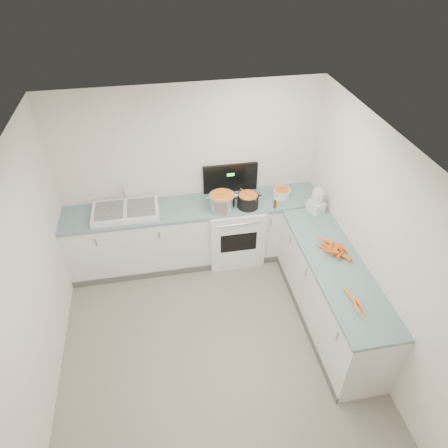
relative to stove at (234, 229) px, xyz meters
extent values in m
cube|color=white|center=(-0.55, 0.01, -0.02)|extent=(3.50, 0.60, 0.90)
cube|color=#739CA3|center=(-0.55, 0.01, 0.45)|extent=(3.50, 0.62, 0.04)
cube|color=white|center=(0.90, -1.39, -0.02)|extent=(0.60, 2.20, 0.90)
cube|color=#739CA3|center=(0.90, -1.39, 0.45)|extent=(0.62, 2.20, 0.04)
cube|color=white|center=(0.00, -0.01, -0.02)|extent=(0.76, 0.65, 0.90)
cube|color=black|center=(0.00, 0.29, 0.68)|extent=(0.76, 0.05, 0.42)
cube|color=white|center=(-1.45, 0.01, 0.50)|extent=(0.86, 0.52, 0.07)
cube|color=slate|center=(-1.65, 0.01, 0.54)|extent=(0.36, 0.42, 0.01)
cube|color=slate|center=(-1.25, 0.01, 0.54)|extent=(0.36, 0.42, 0.01)
cylinder|color=silver|center=(-1.45, 0.23, 0.66)|extent=(0.03, 0.03, 0.24)
cylinder|color=silver|center=(-0.19, -0.13, 0.57)|extent=(0.39, 0.39, 0.25)
cylinder|color=black|center=(0.16, -0.13, 0.55)|extent=(0.38, 0.38, 0.20)
cylinder|color=#AD7A47|center=(0.16, -0.13, 0.66)|extent=(0.15, 0.31, 0.01)
cylinder|color=white|center=(0.67, 0.03, 0.52)|extent=(0.26, 0.26, 0.11)
cylinder|color=#593319|center=(0.51, -0.22, 0.52)|extent=(0.04, 0.04, 0.10)
cylinder|color=#E5B266|center=(0.53, -0.19, 0.51)|extent=(0.05, 0.05, 0.09)
cube|color=white|center=(1.02, -0.39, 0.54)|extent=(0.23, 0.25, 0.15)
cylinder|color=silver|center=(1.02, -0.39, 0.69)|extent=(0.15, 0.15, 0.15)
cylinder|color=white|center=(1.02, -0.39, 0.78)|extent=(0.09, 0.09, 0.04)
cone|color=orange|center=(1.05, -1.20, 0.49)|extent=(0.09, 0.17, 0.05)
cone|color=orange|center=(0.97, -1.17, 0.49)|extent=(0.20, 0.15, 0.05)
cone|color=orange|center=(1.02, -1.30, 0.49)|extent=(0.12, 0.22, 0.05)
cone|color=orange|center=(0.92, -1.20, 0.49)|extent=(0.10, 0.18, 0.05)
cone|color=orange|center=(0.94, -1.17, 0.49)|extent=(0.17, 0.19, 0.04)
cone|color=orange|center=(0.92, -1.16, 0.49)|extent=(0.05, 0.18, 0.05)
cone|color=orange|center=(0.89, -1.14, 0.49)|extent=(0.19, 0.18, 0.05)
cone|color=orange|center=(0.83, -1.13, 0.49)|extent=(0.16, 0.17, 0.05)
cone|color=orange|center=(0.91, -1.14, 0.49)|extent=(0.17, 0.17, 0.05)
cone|color=orange|center=(0.97, -1.28, 0.49)|extent=(0.19, 0.17, 0.05)
cone|color=orange|center=(0.90, -1.23, 0.49)|extent=(0.16, 0.16, 0.04)
cone|color=orange|center=(0.97, -1.11, 0.49)|extent=(0.21, 0.16, 0.05)
cone|color=orange|center=(0.92, -1.18, 0.49)|extent=(0.21, 0.08, 0.04)
cone|color=orange|center=(1.00, -1.21, 0.52)|extent=(0.07, 0.22, 0.05)
cone|color=orange|center=(0.89, -1.20, 0.51)|extent=(0.12, 0.20, 0.05)
cone|color=orange|center=(0.98, -1.29, 0.52)|extent=(0.18, 0.16, 0.04)
cone|color=orange|center=(0.89, -1.18, 0.52)|extent=(0.14, 0.17, 0.04)
cone|color=orange|center=(0.85, -1.04, 0.53)|extent=(0.16, 0.14, 0.05)
cone|color=orange|center=(1.03, -1.21, 0.53)|extent=(0.15, 0.18, 0.05)
cone|color=orange|center=(0.96, -1.15, 0.51)|extent=(0.22, 0.07, 0.04)
cone|color=orange|center=(0.96, -1.22, 0.52)|extent=(0.14, 0.17, 0.04)
cone|color=orange|center=(0.86, -1.25, 0.53)|extent=(0.20, 0.12, 0.04)
cone|color=orange|center=(0.92, -1.24, 0.51)|extent=(0.15, 0.17, 0.05)
cone|color=orange|center=(0.83, -2.11, 0.49)|extent=(0.05, 0.18, 0.04)
cone|color=orange|center=(0.88, -2.05, 0.49)|extent=(0.04, 0.19, 0.04)
cone|color=orange|center=(0.84, -1.99, 0.49)|extent=(0.08, 0.18, 0.04)
cone|color=orange|center=(0.83, -1.93, 0.49)|extent=(0.06, 0.18, 0.04)
cone|color=orange|center=(0.83, -1.87, 0.49)|extent=(0.07, 0.19, 0.04)
cube|color=tan|center=(-1.69, 0.06, 0.54)|extent=(0.04, 0.01, 0.00)
cube|color=tan|center=(-1.57, -0.01, 0.54)|extent=(0.03, 0.04, 0.00)
cube|color=tan|center=(-1.65, 0.08, 0.54)|extent=(0.03, 0.03, 0.00)
cube|color=tan|center=(-1.68, 0.07, 0.54)|extent=(0.01, 0.03, 0.00)
cube|color=tan|center=(-1.62, -0.11, 0.54)|extent=(0.04, 0.02, 0.00)
cube|color=tan|center=(-1.76, -0.09, 0.54)|extent=(0.02, 0.05, 0.00)
cube|color=tan|center=(-1.73, 0.06, 0.54)|extent=(0.01, 0.05, 0.00)
cube|color=tan|center=(-1.66, -0.09, 0.54)|extent=(0.05, 0.04, 0.00)
cube|color=tan|center=(-1.70, 0.02, 0.54)|extent=(0.05, 0.02, 0.00)
cube|color=tan|center=(-1.72, 0.10, 0.54)|extent=(0.02, 0.03, 0.00)
cube|color=tan|center=(-1.56, 0.14, 0.54)|extent=(0.03, 0.04, 0.00)
cube|color=tan|center=(-1.67, -0.10, 0.54)|extent=(0.01, 0.04, 0.00)
cube|color=tan|center=(-1.61, 0.05, 0.54)|extent=(0.03, 0.03, 0.00)
cube|color=tan|center=(-1.59, 0.07, 0.55)|extent=(0.04, 0.04, 0.00)
camera|label=1|loc=(-0.94, -4.36, 3.59)|focal=32.00mm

